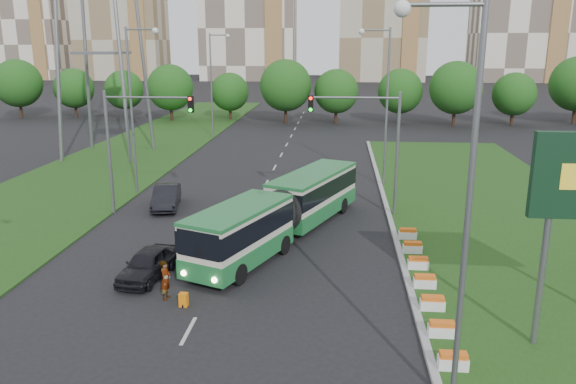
# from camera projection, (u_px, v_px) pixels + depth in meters

# --- Properties ---
(ground) EXTENTS (360.00, 360.00, 0.00)m
(ground) POSITION_uv_depth(u_px,v_px,m) (281.00, 273.00, 27.38)
(ground) COLOR black
(ground) RESTS_ON ground
(grass_median) EXTENTS (14.00, 60.00, 0.15)m
(grass_median) POSITION_uv_depth(u_px,v_px,m) (507.00, 227.00, 33.94)
(grass_median) COLOR #1C4012
(grass_median) RESTS_ON ground
(median_kerb) EXTENTS (0.30, 60.00, 0.18)m
(median_kerb) POSITION_uv_depth(u_px,v_px,m) (391.00, 224.00, 34.54)
(median_kerb) COLOR #959595
(median_kerb) RESTS_ON ground
(left_verge) EXTENTS (12.00, 110.00, 0.10)m
(left_verge) POSITION_uv_depth(u_px,v_px,m) (118.00, 162.00, 52.99)
(left_verge) COLOR #1C4012
(left_verge) RESTS_ON ground
(lane_markings) EXTENTS (0.20, 100.00, 0.01)m
(lane_markings) POSITION_uv_depth(u_px,v_px,m) (269.00, 178.00, 46.89)
(lane_markings) COLOR #A8A8A1
(lane_markings) RESTS_ON ground
(flower_planters) EXTENTS (1.10, 13.70, 0.60)m
(flower_planters) POSITION_uv_depth(u_px,v_px,m) (425.00, 281.00, 25.34)
(flower_planters) COLOR white
(flower_planters) RESTS_ON grass_median
(traffic_mast_median) EXTENTS (5.76, 0.32, 8.00)m
(traffic_mast_median) POSITION_uv_depth(u_px,v_px,m) (372.00, 134.00, 35.23)
(traffic_mast_median) COLOR slate
(traffic_mast_median) RESTS_ON ground
(traffic_mast_left) EXTENTS (5.76, 0.32, 8.00)m
(traffic_mast_left) POSITION_uv_depth(u_px,v_px,m) (132.00, 133.00, 35.57)
(traffic_mast_left) COLOR slate
(traffic_mast_left) RESTS_ON ground
(street_lamps) EXTENTS (36.00, 60.00, 12.00)m
(street_lamps) POSITION_uv_depth(u_px,v_px,m) (249.00, 122.00, 35.73)
(street_lamps) COLOR slate
(street_lamps) RESTS_ON ground
(tree_line) EXTENTS (120.00, 8.00, 9.00)m
(tree_line) POSITION_uv_depth(u_px,v_px,m) (392.00, 91.00, 78.32)
(tree_line) COLOR #1A4E15
(tree_line) RESTS_ON ground
(midrise_west) EXTENTS (22.00, 14.00, 36.00)m
(midrise_west) POSITION_uv_depth(u_px,v_px,m) (27.00, 20.00, 175.40)
(midrise_west) COLOR #EEE5CF
(midrise_west) RESTS_ON ground
(articulated_bus) EXTENTS (2.54, 16.31, 2.69)m
(articulated_bus) POSITION_uv_depth(u_px,v_px,m) (279.00, 210.00, 31.97)
(articulated_bus) COLOR beige
(articulated_bus) RESTS_ON ground
(car_left_near) EXTENTS (2.22, 4.33, 1.41)m
(car_left_near) POSITION_uv_depth(u_px,v_px,m) (147.00, 264.00, 26.63)
(car_left_near) COLOR black
(car_left_near) RESTS_ON ground
(car_left_far) EXTENTS (2.47, 4.86, 1.53)m
(car_left_far) POSITION_uv_depth(u_px,v_px,m) (166.00, 197.00, 38.13)
(car_left_far) COLOR black
(car_left_far) RESTS_ON ground
(pedestrian) EXTENTS (0.48, 0.69, 1.78)m
(pedestrian) POSITION_uv_depth(u_px,v_px,m) (166.00, 280.00, 24.41)
(pedestrian) COLOR gray
(pedestrian) RESTS_ON ground
(shopping_trolley) EXTENTS (0.35, 0.37, 0.60)m
(shopping_trolley) POSITION_uv_depth(u_px,v_px,m) (184.00, 300.00, 23.83)
(shopping_trolley) COLOR orange
(shopping_trolley) RESTS_ON ground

